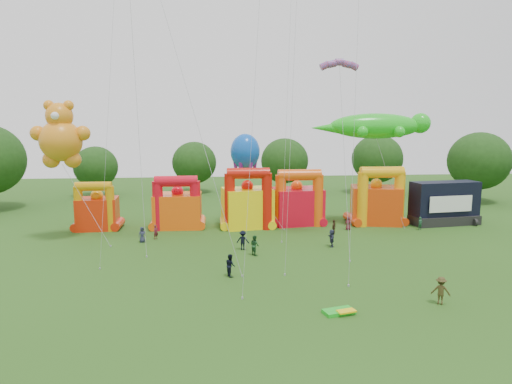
{
  "coord_description": "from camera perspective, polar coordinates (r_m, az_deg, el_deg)",
  "views": [
    {
      "loc": [
        -4.73,
        -24.86,
        12.04
      ],
      "look_at": [
        -0.67,
        18.0,
        5.6
      ],
      "focal_mm": 32.0,
      "sensor_mm": 36.0,
      "label": 1
    }
  ],
  "objects": [
    {
      "name": "ground",
      "position": [
        28.02,
        5.07,
        -16.97
      ],
      "size": [
        160.0,
        160.0,
        0.0
      ],
      "primitive_type": "plane",
      "color": "#264B15",
      "rests_on": "ground"
    },
    {
      "name": "tree_ring",
      "position": [
        26.34,
        2.57,
        -4.18
      ],
      "size": [
        119.66,
        121.73,
        12.07
      ],
      "color": "#352314",
      "rests_on": "ground"
    },
    {
      "name": "bouncy_castle_0",
      "position": [
        55.45,
        -19.24,
        -2.23
      ],
      "size": [
        4.64,
        3.81,
        5.66
      ],
      "color": "red",
      "rests_on": "ground"
    },
    {
      "name": "bouncy_castle_1",
      "position": [
        54.03,
        -9.77,
        -1.93
      ],
      "size": [
        5.51,
        4.46,
        6.25
      ],
      "color": "#F6550D",
      "rests_on": "ground"
    },
    {
      "name": "bouncy_castle_2",
      "position": [
        53.34,
        -1.08,
        -1.58
      ],
      "size": [
        6.13,
        5.26,
        7.14
      ],
      "color": "yellow",
      "rests_on": "ground"
    },
    {
      "name": "bouncy_castle_3",
      "position": [
        55.3,
        5.16,
        -1.39
      ],
      "size": [
        6.28,
        5.32,
        6.8
      ],
      "color": "red",
      "rests_on": "ground"
    },
    {
      "name": "bouncy_castle_4",
      "position": [
        57.24,
        14.84,
        -1.19
      ],
      "size": [
        6.63,
        5.76,
        7.1
      ],
      "color": "red",
      "rests_on": "ground"
    },
    {
      "name": "stage_trailer",
      "position": [
        59.63,
        22.49,
        -1.34
      ],
      "size": [
        8.47,
        4.12,
        5.22
      ],
      "color": "black",
      "rests_on": "ground"
    },
    {
      "name": "teddy_bear_kite",
      "position": [
        49.23,
        -21.76,
        2.19
      ],
      "size": [
        8.04,
        4.94,
        14.48
      ],
      "color": "orange",
      "rests_on": "ground"
    },
    {
      "name": "gecko_kite",
      "position": [
        56.03,
        15.4,
        5.3
      ],
      "size": [
        14.53,
        5.32,
        13.43
      ],
      "color": "#1FC61C",
      "rests_on": "ground"
    },
    {
      "name": "octopus_kite",
      "position": [
        54.08,
        0.2,
        0.9
      ],
      "size": [
        6.02,
        6.19,
        10.99
      ],
      "color": "blue",
      "rests_on": "ground"
    },
    {
      "name": "parafoil_kites",
      "position": [
        40.74,
        -7.99,
        9.55
      ],
      "size": [
        24.72,
        14.18,
        31.4
      ],
      "color": "#ED410B",
      "rests_on": "ground"
    },
    {
      "name": "diamond_kites",
      "position": [
        39.92,
        -0.46,
        12.64
      ],
      "size": [
        22.13,
        21.49,
        35.59
      ],
      "color": "#C1093C",
      "rests_on": "ground"
    },
    {
      "name": "folded_kite_bundle",
      "position": [
        30.67,
        10.43,
        -14.47
      ],
      "size": [
        2.19,
        1.47,
        0.31
      ],
      "color": "green",
      "rests_on": "ground"
    },
    {
      "name": "spectator_0",
      "position": [
        48.32,
        -14.04,
        -5.2
      ],
      "size": [
        0.93,
        0.79,
        1.61
      ],
      "primitive_type": "imported",
      "rotation": [
        0.0,
        0.0,
        0.42
      ],
      "color": "#252A3F",
      "rests_on": "ground"
    },
    {
      "name": "spectator_1",
      "position": [
        49.32,
        -12.4,
        -4.9
      ],
      "size": [
        0.66,
        0.66,
        1.55
      ],
      "primitive_type": "imported",
      "rotation": [
        0.0,
        0.0,
        0.78
      ],
      "color": "#581923",
      "rests_on": "ground"
    },
    {
      "name": "spectator_2",
      "position": [
        42.43,
        -0.17,
        -6.67
      ],
      "size": [
        1.06,
        1.14,
        1.87
      ],
      "primitive_type": "imported",
      "rotation": [
        0.0,
        0.0,
        2.08
      ],
      "color": "#1C4722",
      "rests_on": "ground"
    },
    {
      "name": "spectator_3",
      "position": [
        44.17,
        -1.65,
        -6.04
      ],
      "size": [
        1.37,
        1.01,
        1.9
      ],
      "primitive_type": "imported",
      "rotation": [
        0.0,
        0.0,
        2.87
      ],
      "color": "black",
      "rests_on": "ground"
    },
    {
      "name": "spectator_4",
      "position": [
        50.94,
        9.7,
        -4.37
      ],
      "size": [
        0.85,
        0.99,
        1.6
      ],
      "primitive_type": "imported",
      "rotation": [
        0.0,
        0.0,
        4.11
      ],
      "color": "#432C1A",
      "rests_on": "ground"
    },
    {
      "name": "spectator_5",
      "position": [
        45.84,
        9.44,
        -5.71
      ],
      "size": [
        0.66,
        1.66,
        1.74
      ],
      "primitive_type": "imported",
      "rotation": [
        0.0,
        0.0,
        4.62
      ],
      "color": "#292C44",
      "rests_on": "ground"
    },
    {
      "name": "spectator_6",
      "position": [
        53.36,
        11.44,
        -3.85
      ],
      "size": [
        0.91,
        0.86,
        1.56
      ],
      "primitive_type": "imported",
      "rotation": [
        0.0,
        0.0,
        5.62
      ],
      "color": "maroon",
      "rests_on": "ground"
    },
    {
      "name": "spectator_7",
      "position": [
        55.59,
        19.85,
        -3.71
      ],
      "size": [
        0.65,
        0.54,
        1.53
      ],
      "primitive_type": "imported",
      "rotation": [
        0.0,
        0.0,
        0.37
      ],
      "color": "#1B442A",
      "rests_on": "ground"
    },
    {
      "name": "spectator_8",
      "position": [
        36.77,
        -3.23,
        -9.13
      ],
      "size": [
        0.96,
        1.07,
        1.82
      ],
      "primitive_type": "imported",
      "rotation": [
        0.0,
        0.0,
        1.94
      ],
      "color": "black",
      "rests_on": "ground"
    },
    {
      "name": "spectator_9",
      "position": [
        33.69,
        22.1,
        -11.35
      ],
      "size": [
        1.42,
        1.17,
        1.91
      ],
      "primitive_type": "imported",
      "rotation": [
        0.0,
        0.0,
        2.7
      ],
      "color": "#3D3418",
      "rests_on": "ground"
    }
  ]
}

